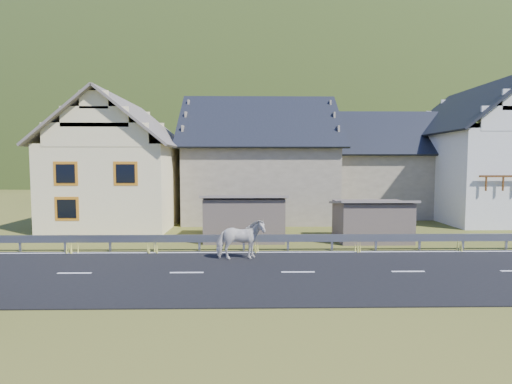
{
  "coord_description": "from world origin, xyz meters",
  "views": [
    {
      "loc": [
        -1.78,
        -14.09,
        3.97
      ],
      "look_at": [
        -1.45,
        3.72,
        2.67
      ],
      "focal_mm": 28.0,
      "sensor_mm": 36.0,
      "label": 1
    }
  ],
  "objects": [
    {
      "name": "ground",
      "position": [
        0.0,
        0.0,
        0.0
      ],
      "size": [
        160.0,
        160.0,
        0.0
      ],
      "primitive_type": "plane",
      "color": "#3A4315",
      "rests_on": "ground"
    },
    {
      "name": "road",
      "position": [
        0.0,
        0.0,
        0.02
      ],
      "size": [
        60.0,
        7.0,
        0.04
      ],
      "primitive_type": "cube",
      "color": "black",
      "rests_on": "ground"
    },
    {
      "name": "lane_markings",
      "position": [
        0.0,
        0.0,
        0.04
      ],
      "size": [
        60.0,
        6.6,
        0.01
      ],
      "primitive_type": "cube",
      "color": "silver",
      "rests_on": "road"
    },
    {
      "name": "guardrail",
      "position": [
        -0.0,
        3.68,
        0.56
      ],
      "size": [
        28.1,
        0.09,
        0.75
      ],
      "color": "#93969B",
      "rests_on": "ground"
    },
    {
      "name": "shed_left",
      "position": [
        -2.0,
        6.5,
        1.1
      ],
      "size": [
        4.3,
        3.3,
        2.4
      ],
      "primitive_type": "cube",
      "color": "#6B5C4F",
      "rests_on": "ground"
    },
    {
      "name": "shed_right",
      "position": [
        4.5,
        6.0,
        1.0
      ],
      "size": [
        3.8,
        2.9,
        2.2
      ],
      "primitive_type": "cube",
      "color": "#6B5C4F",
      "rests_on": "ground"
    },
    {
      "name": "house_cream",
      "position": [
        -10.0,
        12.0,
        4.36
      ],
      "size": [
        7.8,
        9.8,
        8.3
      ],
      "color": "beige",
      "rests_on": "ground"
    },
    {
      "name": "house_stone_a",
      "position": [
        -1.0,
        15.0,
        4.63
      ],
      "size": [
        10.8,
        9.8,
        8.9
      ],
      "color": "gray",
      "rests_on": "ground"
    },
    {
      "name": "house_stone_b",
      "position": [
        9.0,
        17.0,
        4.24
      ],
      "size": [
        9.8,
        8.8,
        8.1
      ],
      "color": "gray",
      "rests_on": "ground"
    },
    {
      "name": "house_white",
      "position": [
        15.0,
        14.0,
        5.06
      ],
      "size": [
        8.8,
        10.8,
        9.7
      ],
      "color": "silver",
      "rests_on": "ground"
    },
    {
      "name": "mountain",
      "position": [
        5.0,
        180.0,
        -20.0
      ],
      "size": [
        440.0,
        280.0,
        260.0
      ],
      "primitive_type": "ellipsoid",
      "color": "#1E300F",
      "rests_on": "ground"
    },
    {
      "name": "conifer_patch",
      "position": [
        -55.0,
        110.0,
        6.0
      ],
      "size": [
        76.0,
        50.0,
        28.0
      ],
      "primitive_type": "ellipsoid",
      "color": "black",
      "rests_on": "ground"
    },
    {
      "name": "horse",
      "position": [
        -2.12,
        1.98,
        0.86
      ],
      "size": [
        1.15,
        2.05,
        1.64
      ],
      "primitive_type": "imported",
      "rotation": [
        0.0,
        0.0,
        1.71
      ],
      "color": "beige",
      "rests_on": "road"
    }
  ]
}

